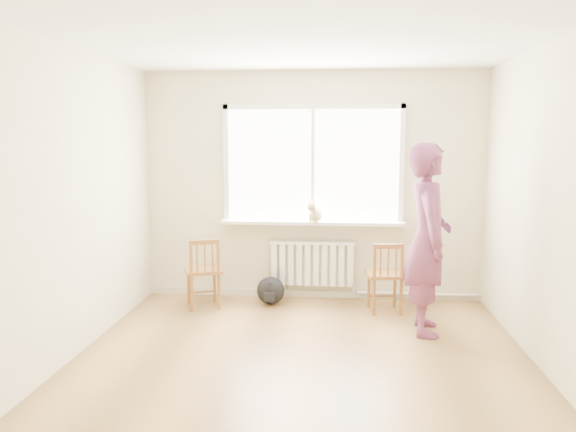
% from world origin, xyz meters
% --- Properties ---
extents(floor, '(4.50, 4.50, 0.00)m').
position_xyz_m(floor, '(0.00, 0.00, 0.00)').
color(floor, '#A27742').
rests_on(floor, ground).
extents(ceiling, '(4.50, 4.50, 0.00)m').
position_xyz_m(ceiling, '(0.00, 0.00, 2.70)').
color(ceiling, white).
rests_on(ceiling, back_wall).
extents(back_wall, '(4.00, 0.01, 2.70)m').
position_xyz_m(back_wall, '(0.00, 2.25, 1.35)').
color(back_wall, beige).
rests_on(back_wall, ground).
extents(window, '(2.12, 0.05, 1.42)m').
position_xyz_m(window, '(0.00, 2.22, 1.66)').
color(window, white).
rests_on(window, back_wall).
extents(windowsill, '(2.15, 0.22, 0.04)m').
position_xyz_m(windowsill, '(0.00, 2.14, 0.93)').
color(windowsill, white).
rests_on(windowsill, back_wall).
extents(radiator, '(1.00, 0.12, 0.55)m').
position_xyz_m(radiator, '(0.00, 2.16, 0.44)').
color(radiator, white).
rests_on(radiator, back_wall).
extents(heating_pipe, '(1.40, 0.04, 0.04)m').
position_xyz_m(heating_pipe, '(1.25, 2.19, 0.08)').
color(heating_pipe, silver).
rests_on(heating_pipe, back_wall).
extents(baseboard, '(4.00, 0.03, 0.08)m').
position_xyz_m(baseboard, '(0.00, 2.23, 0.04)').
color(baseboard, beige).
rests_on(baseboard, ground).
extents(chair_left, '(0.51, 0.50, 0.81)m').
position_xyz_m(chair_left, '(-1.20, 1.68, 0.41)').
color(chair_left, '#915C2A').
rests_on(chair_left, floor).
extents(chair_right, '(0.44, 0.42, 0.79)m').
position_xyz_m(chair_right, '(0.83, 1.68, 0.40)').
color(chair_right, '#915C2A').
rests_on(chair_right, floor).
extents(person, '(0.46, 0.69, 1.87)m').
position_xyz_m(person, '(1.18, 1.10, 0.94)').
color(person, '#B8403D').
rests_on(person, floor).
extents(cat, '(0.25, 0.38, 0.26)m').
position_xyz_m(cat, '(0.04, 2.06, 1.06)').
color(cat, beige).
rests_on(cat, windowsill).
extents(backpack, '(0.36, 0.30, 0.32)m').
position_xyz_m(backpack, '(-0.47, 1.89, 0.16)').
color(backpack, black).
rests_on(backpack, floor).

